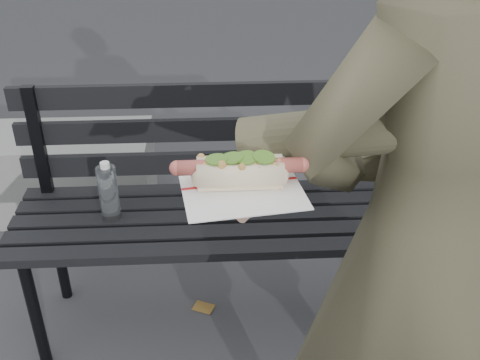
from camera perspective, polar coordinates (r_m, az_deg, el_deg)
The scene contains 4 objects.
park_bench at distance 1.94m, azimuth -0.93°, elevation -1.29°, with size 1.50×0.44×0.88m.
concrete_block at distance 2.90m, azimuth -20.82°, elevation 0.68°, with size 1.20×0.40×0.40m, color slate.
person at distance 1.18m, azimuth 18.43°, elevation -6.79°, with size 0.62×0.41×1.71m, color #494531.
held_hotdog at distance 0.97m, azimuth 10.81°, elevation 3.85°, with size 0.62×0.31×0.20m.
Camera 1 is at (-0.01, -0.81, 1.54)m, focal length 42.00 mm.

